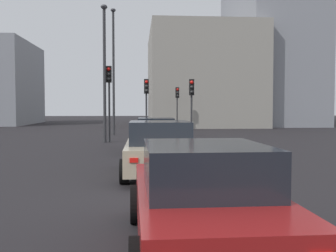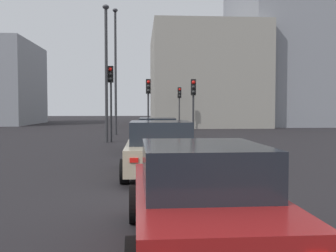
# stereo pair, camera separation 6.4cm
# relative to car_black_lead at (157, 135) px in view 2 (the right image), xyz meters

# --- Properties ---
(ground_plane) EXTENTS (160.00, 160.00, 0.20)m
(ground_plane) POSITION_rel_car_black_lead_xyz_m (-8.51, 0.13, -0.81)
(ground_plane) COLOR black
(car_black_lead) EXTENTS (4.30, 2.06, 1.47)m
(car_black_lead) POSITION_rel_car_black_lead_xyz_m (0.00, 0.00, 0.00)
(car_black_lead) COLOR black
(car_black_lead) RESTS_ON ground_plane
(car_beige_second) EXTENTS (4.33, 2.14, 1.54)m
(car_beige_second) POSITION_rel_car_black_lead_xyz_m (-6.16, 0.17, 0.03)
(car_beige_second) COLOR tan
(car_beige_second) RESTS_ON ground_plane
(car_red_third) EXTENTS (4.32, 1.99, 1.46)m
(car_red_third) POSITION_rel_car_black_lead_xyz_m (-12.19, -0.09, -0.00)
(car_red_third) COLOR maroon
(car_red_third) RESTS_ON ground_plane
(traffic_light_near_left) EXTENTS (0.32, 0.29, 3.50)m
(traffic_light_near_left) POSITION_rel_car_black_lead_xyz_m (4.68, -2.21, 1.82)
(traffic_light_near_left) COLOR #2D2D30
(traffic_light_near_left) RESTS_ON ground_plane
(traffic_light_near_right) EXTENTS (0.32, 0.29, 3.67)m
(traffic_light_near_right) POSITION_rel_car_black_lead_xyz_m (7.17, 0.27, 1.94)
(traffic_light_near_right) COLOR #2D2D30
(traffic_light_near_right) RESTS_ON ground_plane
(traffic_light_far_left) EXTENTS (0.33, 0.30, 4.19)m
(traffic_light_far_left) POSITION_rel_car_black_lead_xyz_m (4.63, 2.38, 2.30)
(traffic_light_far_left) COLOR #2D2D30
(traffic_light_far_left) RESTS_ON ground_plane
(traffic_light_far_right) EXTENTS (0.33, 0.31, 3.62)m
(traffic_light_far_right) POSITION_rel_car_black_lead_xyz_m (16.02, -2.51, 1.90)
(traffic_light_far_right) COLOR #2D2D30
(traffic_light_far_right) RESTS_ON ground_plane
(street_lamp_kerbside) EXTENTS (0.56, 0.36, 7.46)m
(street_lamp_kerbside) POSITION_rel_car_black_lead_xyz_m (4.38, 2.60, 3.67)
(street_lamp_kerbside) COLOR #2D2D30
(street_lamp_kerbside) RESTS_ON ground_plane
(street_lamp_far) EXTENTS (0.56, 0.36, 8.78)m
(street_lamp_far) POSITION_rel_car_black_lead_xyz_m (10.56, 2.50, 4.35)
(street_lamp_far) COLOR #2D2D30
(street_lamp_far) RESTS_ON ground_plane
(building_facade_left) EXTENTS (15.78, 7.63, 16.88)m
(building_facade_left) POSITION_rel_car_black_lead_xyz_m (26.59, -13.87, 7.73)
(building_facade_left) COLOR gray
(building_facade_left) RESTS_ON ground_plane
(building_facade_center) EXTENTS (15.86, 10.85, 9.94)m
(building_facade_center) POSITION_rel_car_black_lead_xyz_m (25.39, -5.87, 4.26)
(building_facade_center) COLOR gray
(building_facade_center) RESTS_ON ground_plane
(building_facade_right) EXTENTS (12.23, 6.42, 9.24)m
(building_facade_right) POSITION_rel_car_black_lead_xyz_m (28.97, 16.13, 3.91)
(building_facade_right) COLOR gray
(building_facade_right) RESTS_ON ground_plane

